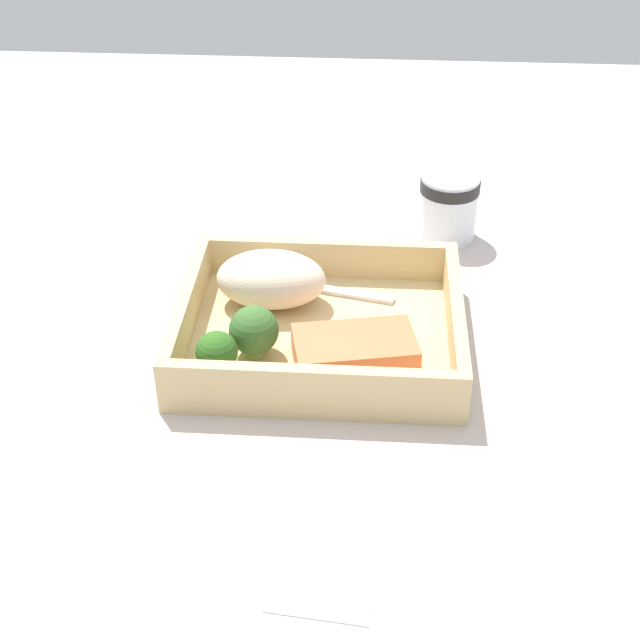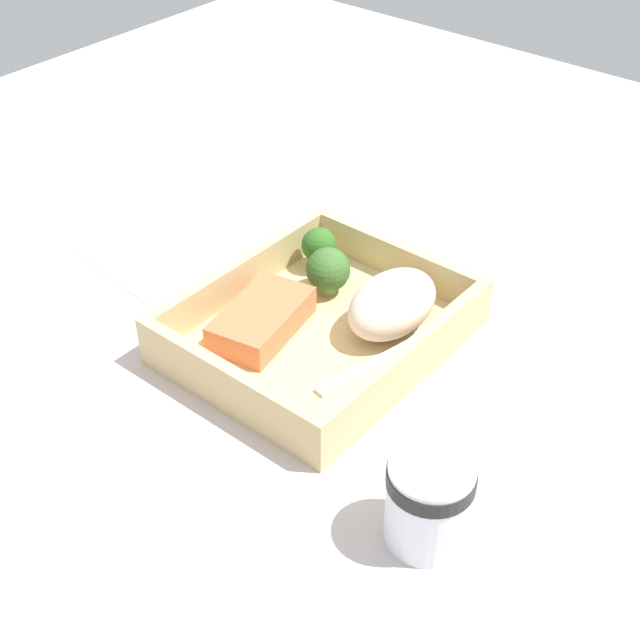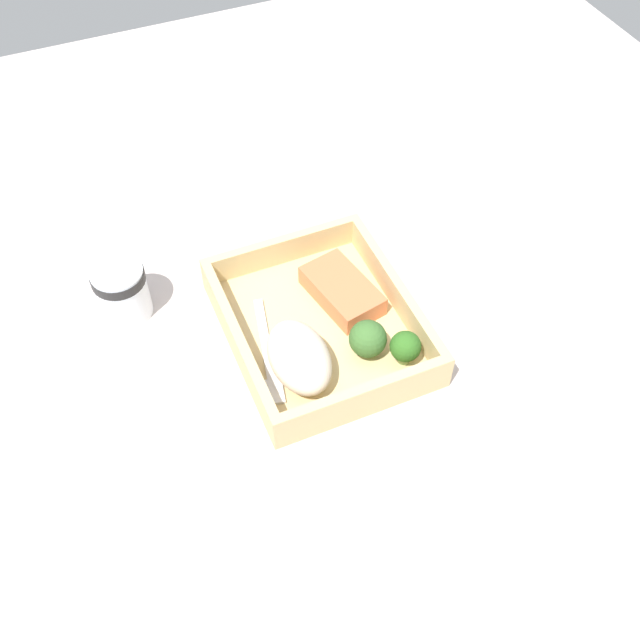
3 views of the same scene
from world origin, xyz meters
TOP-DOWN VIEW (x-y plane):
  - ground_plane at (0.00, 0.00)cm, footprint 160.00×160.00cm
  - takeout_tray at (0.00, 0.00)cm, footprint 26.38×21.98cm
  - tray_rim at (0.00, 0.00)cm, footprint 26.38×21.98cm
  - salmon_fillet at (-3.39, 4.45)cm, footprint 11.79×8.14cm
  - mashed_potatoes at (5.09, -4.77)cm, footprint 10.71×6.90cm
  - broccoli_floret_1 at (5.72, 3.67)cm, footprint 4.53×4.53cm
  - broccoli_floret_2 at (8.52, 7.17)cm, footprint 3.72×3.72cm
  - fork at (1.81, -7.52)cm, footprint 15.79×5.00cm
  - paper_cup at (-12.95, -21.14)cm, footprint 6.60×6.60cm
  - receipt_slip at (-2.34, 24.18)cm, footprint 8.56×14.13cm

SIDE VIEW (x-z plane):
  - ground_plane at x=0.00cm, z-range -2.00..0.00cm
  - receipt_slip at x=-2.34cm, z-range 0.00..0.24cm
  - takeout_tray at x=0.00cm, z-range 0.00..1.20cm
  - fork at x=1.81cm, z-range 1.20..1.64cm
  - salmon_fillet at x=-3.39cm, z-range 1.20..4.02cm
  - tray_rim at x=0.00cm, z-range 1.20..5.16cm
  - broccoli_floret_1 at x=5.72cm, z-range 1.34..6.32cm
  - broccoli_floret_2 at x=8.52cm, z-range 1.55..6.21cm
  - mashed_potatoes at x=5.09cm, z-range 1.20..6.72cm
  - paper_cup at x=-12.95cm, z-range 0.43..7.97cm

